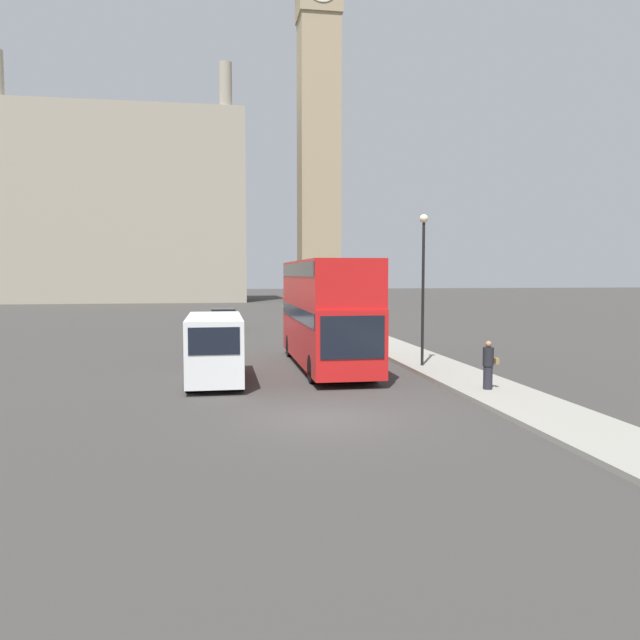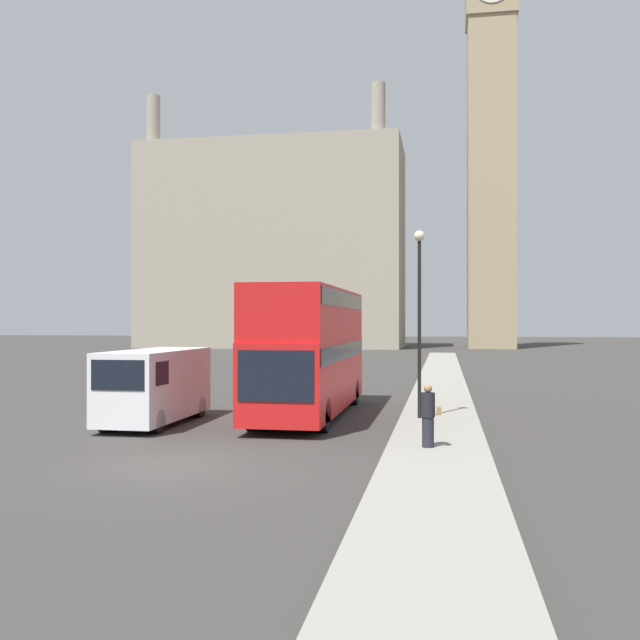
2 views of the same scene
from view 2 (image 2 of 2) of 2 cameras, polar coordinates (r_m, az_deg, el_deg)
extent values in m
plane|color=#383533|center=(17.73, -12.04, -11.23)|extent=(300.00, 300.00, 0.00)
cube|color=gray|center=(16.48, 9.28, -11.81)|extent=(2.64, 120.00, 0.15)
cube|color=tan|center=(95.88, 13.52, 10.44)|extent=(5.92, 5.92, 42.03)
cube|color=#9E937F|center=(97.15, -3.69, 5.81)|extent=(34.59, 14.49, 26.99)
cylinder|color=#9E937F|center=(99.02, -13.17, 15.41)|extent=(1.74, 1.74, 5.94)
cylinder|color=#9E937F|center=(92.03, 4.69, 16.62)|extent=(1.74, 1.74, 5.94)
cube|color=red|center=(25.86, -0.80, -4.29)|extent=(2.56, 10.71, 2.49)
cube|color=red|center=(25.79, -0.80, 0.45)|extent=(2.56, 10.49, 1.78)
cube|color=black|center=(25.81, -0.80, -2.47)|extent=(2.60, 10.28, 0.55)
cube|color=black|center=(25.81, -0.80, 1.60)|extent=(2.60, 10.06, 0.55)
cube|color=black|center=(20.60, -3.58, -4.51)|extent=(2.25, 0.03, 1.50)
cylinder|color=black|center=(22.52, -4.91, -7.48)|extent=(0.72, 1.07, 1.07)
cylinder|color=black|center=(22.13, -0.25, -7.61)|extent=(0.72, 1.07, 1.07)
cylinder|color=black|center=(29.79, -1.21, -5.68)|extent=(0.72, 1.07, 1.07)
cylinder|color=black|center=(29.49, 2.33, -5.74)|extent=(0.72, 1.07, 1.07)
cube|color=white|center=(24.42, -13.04, -5.01)|extent=(1.97, 5.54, 2.26)
cube|color=black|center=(21.85, -15.89, -4.27)|extent=(1.67, 0.02, 0.90)
cube|color=black|center=(22.74, -14.81, -4.11)|extent=(2.00, 1.00, 0.72)
cylinder|color=black|center=(23.13, -16.58, -7.68)|extent=(0.49, 0.75, 0.75)
cylinder|color=black|center=(22.52, -13.19, -7.88)|extent=(0.49, 0.75, 0.75)
cylinder|color=black|center=(26.53, -12.92, -6.71)|extent=(0.49, 0.75, 0.75)
cylinder|color=black|center=(26.00, -9.90, -6.84)|extent=(0.49, 0.75, 0.75)
cylinder|color=#23232D|center=(18.92, 8.63, -8.84)|extent=(0.31, 0.31, 0.79)
cylinder|color=black|center=(18.83, 8.63, -6.71)|extent=(0.36, 0.36, 0.63)
sphere|color=#9E704C|center=(18.79, 8.63, -5.44)|extent=(0.21, 0.21, 0.21)
cube|color=olive|center=(18.84, 9.50, -7.19)|extent=(0.12, 0.24, 0.20)
cylinder|color=black|center=(24.33, 7.95, -0.76)|extent=(0.12, 0.12, 5.99)
sphere|color=beige|center=(24.51, 7.95, 6.68)|extent=(0.36, 0.36, 0.36)
cube|color=silver|center=(45.05, -1.63, -3.76)|extent=(1.87, 4.39, 0.79)
cube|color=black|center=(45.12, -1.60, -2.88)|extent=(1.68, 2.11, 0.58)
cylinder|color=black|center=(43.85, -2.93, -4.15)|extent=(0.41, 0.70, 0.70)
cylinder|color=black|center=(43.55, -1.06, -4.18)|extent=(0.41, 0.70, 0.70)
cylinder|color=black|center=(46.59, -2.16, -3.91)|extent=(0.41, 0.70, 0.70)
cylinder|color=black|center=(46.31, -0.40, -3.94)|extent=(0.41, 0.70, 0.70)
camera|label=1|loc=(9.39, -85.27, 3.74)|focal=35.00mm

